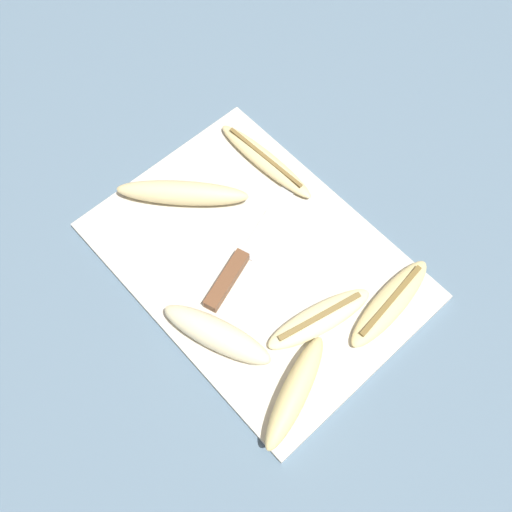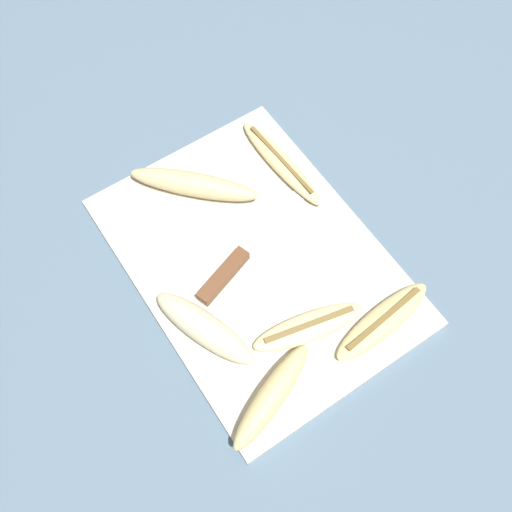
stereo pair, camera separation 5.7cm
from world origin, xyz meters
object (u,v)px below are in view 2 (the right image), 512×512
at_px(banana_mellow_near, 281,163).
at_px(banana_ripe_center, 194,184).
at_px(banana_pale_long, 204,328).
at_px(knife, 236,266).
at_px(banana_golden_short, 272,396).
at_px(banana_soft_right, 308,328).
at_px(banana_spotted_left, 383,321).

relative_size(banana_mellow_near, banana_ripe_center, 1.14).
relative_size(banana_mellow_near, banana_pale_long, 1.16).
distance_m(knife, banana_golden_short, 0.20).
height_order(knife, banana_pale_long, banana_pale_long).
distance_m(banana_soft_right, banana_spotted_left, 0.10).
xyz_separation_m(knife, banana_golden_short, (0.18, -0.07, 0.01)).
xyz_separation_m(banana_mellow_near, banana_pale_long, (0.17, -0.24, 0.01)).
xyz_separation_m(banana_soft_right, banana_spotted_left, (0.05, 0.09, 0.00)).
bearing_deg(knife, banana_ripe_center, 154.15).
bearing_deg(banana_soft_right, banana_golden_short, -61.59).
height_order(knife, banana_mellow_near, banana_mellow_near).
bearing_deg(banana_golden_short, banana_pale_long, -169.26).
xyz_separation_m(banana_mellow_near, banana_golden_short, (0.29, -0.22, 0.01)).
relative_size(banana_golden_short, banana_pale_long, 0.98).
bearing_deg(banana_golden_short, knife, 160.63).
relative_size(knife, banana_ripe_center, 1.37).
relative_size(banana_mellow_near, banana_golden_short, 1.18).
distance_m(banana_mellow_near, banana_ripe_center, 0.14).
bearing_deg(banana_ripe_center, knife, -7.20).
bearing_deg(banana_spotted_left, banana_mellow_near, 173.32).
distance_m(banana_soft_right, banana_ripe_center, 0.28).
relative_size(knife, banana_pale_long, 1.40).
distance_m(banana_golden_short, banana_spotted_left, 0.19).
distance_m(knife, banana_spotted_left, 0.22).
xyz_separation_m(banana_mellow_near, banana_spotted_left, (0.29, -0.03, 0.00)).
xyz_separation_m(knife, banana_mellow_near, (-0.11, 0.16, 0.00)).
bearing_deg(banana_pale_long, banana_ripe_center, 152.31).
relative_size(banana_mellow_near, banana_spotted_left, 1.12).
height_order(knife, banana_soft_right, banana_soft_right).
bearing_deg(banana_golden_short, banana_ripe_center, 165.84).
height_order(knife, banana_ripe_center, banana_ripe_center).
distance_m(banana_mellow_near, banana_golden_short, 0.37).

